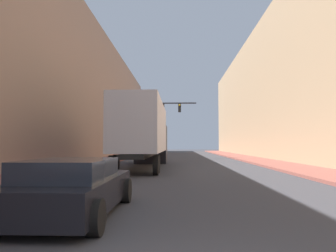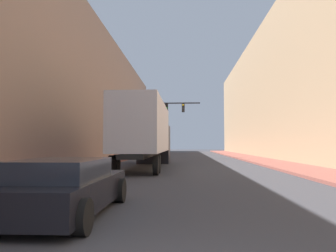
% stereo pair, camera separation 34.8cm
% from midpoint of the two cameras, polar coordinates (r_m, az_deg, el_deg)
% --- Properties ---
extents(sidewalk_right, '(3.13, 80.00, 0.15)m').
position_cam_midpoint_polar(sidewalk_right, '(33.31, 15.53, -5.64)').
color(sidewalk_right, brown).
rests_on(sidewalk_right, ground).
extents(sidewalk_left, '(3.13, 80.00, 0.15)m').
position_cam_midpoint_polar(sidewalk_left, '(33.29, -9.22, -5.72)').
color(sidewalk_left, brown).
rests_on(sidewalk_left, ground).
extents(building_right, '(6.00, 80.00, 15.12)m').
position_cam_midpoint_polar(building_right, '(35.07, 22.70, 6.90)').
color(building_right, tan).
rests_on(building_right, ground).
extents(building_left, '(6.00, 80.00, 14.46)m').
position_cam_midpoint_polar(building_left, '(34.98, -16.49, 6.26)').
color(building_left, '#997A66').
rests_on(building_left, ground).
extents(semi_truck, '(2.56, 13.51, 4.15)m').
position_cam_midpoint_polar(semi_truck, '(22.13, -3.28, -1.24)').
color(semi_truck, silver).
rests_on(semi_truck, ground).
extents(sedan_car, '(2.10, 4.53, 1.23)m').
position_cam_midpoint_polar(sedan_car, '(7.66, -16.43, -10.22)').
color(sedan_car, black).
rests_on(sedan_car, ground).
extents(traffic_signal_gantry, '(7.15, 0.35, 6.21)m').
position_cam_midpoint_polar(traffic_signal_gantry, '(34.68, -2.53, 1.63)').
color(traffic_signal_gantry, black).
rests_on(traffic_signal_gantry, ground).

